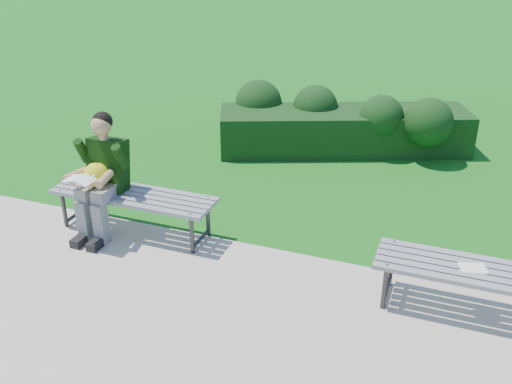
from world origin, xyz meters
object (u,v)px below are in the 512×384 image
(bench_left, at_px, (133,198))
(seated_boy, at_px, (101,172))
(hedge, at_px, (342,123))
(bench_right, at_px, (484,276))
(paper_sheet, at_px, (473,268))

(bench_left, xyz_separation_m, seated_boy, (-0.30, -0.10, 0.30))
(hedge, height_order, seated_boy, seated_boy)
(bench_right, relative_size, paper_sheet, 7.06)
(paper_sheet, bearing_deg, hedge, 118.71)
(hedge, distance_m, bench_left, 3.60)
(bench_left, xyz_separation_m, paper_sheet, (3.43, -0.24, 0.06))
(hedge, height_order, bench_left, hedge)
(bench_left, bearing_deg, paper_sheet, -3.99)
(bench_left, relative_size, bench_right, 1.00)
(bench_left, bearing_deg, hedge, 65.20)
(hedge, bearing_deg, paper_sheet, -61.29)
(hedge, bearing_deg, bench_left, -114.80)
(paper_sheet, bearing_deg, bench_left, 176.01)
(hedge, distance_m, bench_right, 4.05)
(bench_right, distance_m, seated_boy, 3.85)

